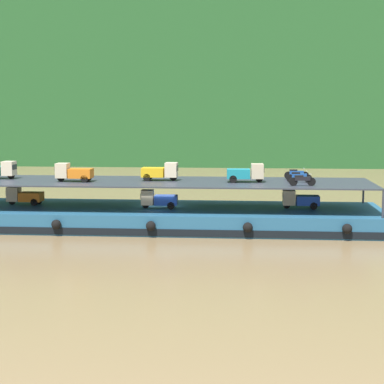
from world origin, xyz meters
name	(u,v)px	position (x,y,z in m)	size (l,w,h in m)	color
ground_plane	(159,227)	(0.00, 0.00, 0.00)	(400.00, 400.00, 0.00)	olive
hillside_far_bank	(210,44)	(0.00, 69.46, 20.80)	(143.48, 39.39, 36.93)	#235628
cargo_barge	(159,217)	(0.00, -0.03, 0.75)	(33.54, 8.79, 1.50)	#23567A
cargo_rack	(159,182)	(0.00, 0.00, 3.44)	(31.94, 7.43, 2.00)	#2D333D
mini_truck_lower_stern	(24,196)	(-10.67, 0.51, 2.19)	(2.75, 1.21, 1.38)	orange
mini_truck_lower_aft	(159,199)	(0.04, -0.49, 2.19)	(2.78, 1.26, 1.38)	#1E47B7
mini_truck_lower_mid	(300,199)	(10.63, 0.28, 2.19)	(2.74, 1.20, 1.38)	#1E47B7
mini_truck_upper_mid	(74,172)	(-6.35, -0.78, 4.19)	(2.76, 1.24, 1.38)	orange
mini_truck_upper_fore	(160,172)	(0.07, 0.45, 4.19)	(2.77, 1.25, 1.38)	gold
mini_truck_upper_bow	(246,173)	(6.56, -0.14, 4.19)	(2.78, 1.27, 1.38)	teal
motorcycle_upper_port	(302,180)	(10.52, -2.23, 3.93)	(1.90, 0.55, 0.87)	black
motorcycle_upper_centre	(299,177)	(10.48, 0.00, 3.93)	(1.90, 0.55, 0.87)	black
motorcycle_upper_stbd	(296,174)	(10.47, 2.23, 3.93)	(1.90, 0.55, 0.87)	black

